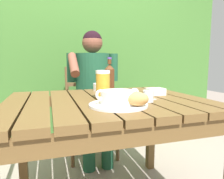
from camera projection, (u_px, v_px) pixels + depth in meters
name	position (u px, v px, depth m)	size (l,w,h in m)	color
dining_table	(107.00, 115.00, 1.22)	(1.15, 0.93, 0.74)	brown
hedge_backdrop	(68.00, 31.00, 2.60)	(3.75, 0.97, 3.16)	#41732F
chair_near_diner	(90.00, 110.00, 2.12)	(0.47, 0.43, 0.92)	brown
person_eating	(93.00, 87.00, 1.90)	(0.48, 0.47, 1.25)	#1C4D32
serving_plate	(118.00, 105.00, 1.01)	(0.29, 0.29, 0.01)	white
soup_bowl	(118.00, 97.00, 1.00)	(0.23, 0.18, 0.07)	white
bread_roll	(137.00, 99.00, 0.95)	(0.12, 0.11, 0.07)	tan
beer_glass	(103.00, 85.00, 1.20)	(0.08, 0.08, 0.17)	gold
beer_bottle	(110.00, 80.00, 1.28)	(0.06, 0.06, 0.25)	#542E17
water_glass_small	(148.00, 96.00, 1.11)	(0.06, 0.06, 0.07)	silver
butter_tub	(155.00, 92.00, 1.35)	(0.12, 0.09, 0.05)	white
table_knife	(141.00, 100.00, 1.13)	(0.17, 0.05, 0.01)	silver
diner_bowl	(103.00, 87.00, 1.57)	(0.16, 0.16, 0.06)	white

